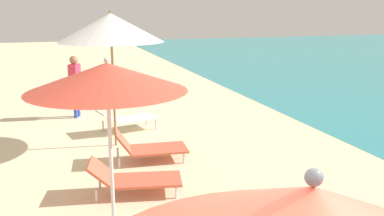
% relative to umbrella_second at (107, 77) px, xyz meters
% --- Properties ---
extents(umbrella_second, '(1.98, 1.98, 2.37)m').
position_rel_umbrella_second_xyz_m(umbrella_second, '(0.00, 0.00, 0.00)').
color(umbrella_second, silver).
rests_on(umbrella_second, ground).
extents(lounger_second_shoreside, '(1.58, 0.90, 0.57)m').
position_rel_umbrella_second_xyz_m(lounger_second_shoreside, '(0.47, 1.21, -1.86)').
color(lounger_second_shoreside, '#D8593F').
rests_on(lounger_second_shoreside, ground).
extents(umbrella_farthest, '(2.22, 2.22, 2.93)m').
position_rel_umbrella_second_xyz_m(umbrella_farthest, '(0.53, 3.80, 0.43)').
color(umbrella_farthest, olive).
rests_on(umbrella_farthest, ground).
extents(lounger_farthest_shoreside, '(1.57, 0.96, 0.57)m').
position_rel_umbrella_second_xyz_m(lounger_farthest_shoreside, '(0.95, 4.85, -1.81)').
color(lounger_farthest_shoreside, white).
rests_on(lounger_farthest_shoreside, ground).
extents(lounger_farthest_inland, '(1.47, 0.81, 0.65)m').
position_rel_umbrella_second_xyz_m(lounger_farthest_inland, '(1.01, 2.63, -1.84)').
color(lounger_farthest_inland, '#D8593F').
rests_on(lounger_farthest_inland, ground).
extents(person_walking_near, '(0.36, 0.42, 1.72)m').
position_rel_umbrella_second_xyz_m(person_walking_near, '(-0.17, 6.62, -1.08)').
color(person_walking_near, '#334CB2').
rests_on(person_walking_near, ground).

